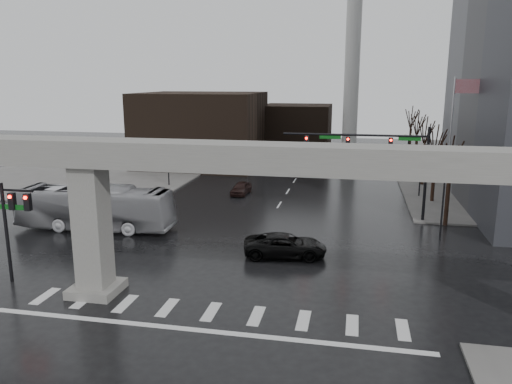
% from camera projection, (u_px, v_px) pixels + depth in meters
% --- Properties ---
extents(ground, '(160.00, 160.00, 0.00)m').
position_uv_depth(ground, '(216.00, 303.00, 26.81)').
color(ground, black).
rests_on(ground, ground).
extents(sidewalk_nw, '(28.00, 36.00, 0.15)m').
position_uv_depth(sidewalk_nw, '(102.00, 169.00, 66.24)').
color(sidewalk_nw, slate).
rests_on(sidewalk_nw, ground).
extents(elevated_guideway, '(48.00, 2.60, 8.70)m').
position_uv_depth(elevated_guideway, '(238.00, 179.00, 25.05)').
color(elevated_guideway, gray).
rests_on(elevated_guideway, ground).
extents(building_far_left, '(16.00, 14.00, 10.00)m').
position_uv_depth(building_far_left, '(201.00, 130.00, 68.56)').
color(building_far_left, black).
rests_on(building_far_left, ground).
extents(building_far_mid, '(10.00, 10.00, 8.00)m').
position_uv_depth(building_far_mid, '(297.00, 131.00, 76.02)').
color(building_far_mid, black).
rests_on(building_far_mid, ground).
extents(smokestack, '(3.60, 3.60, 30.00)m').
position_uv_depth(smokestack, '(352.00, 67.00, 66.67)').
color(smokestack, silver).
rests_on(smokestack, ground).
extents(signal_mast_arm, '(12.12, 0.43, 8.00)m').
position_uv_depth(signal_mast_arm, '(380.00, 152.00, 41.75)').
color(signal_mast_arm, black).
rests_on(signal_mast_arm, ground).
extents(signal_left_pole, '(2.30, 0.30, 6.00)m').
position_uv_depth(signal_left_pole, '(13.00, 216.00, 28.76)').
color(signal_left_pole, black).
rests_on(signal_left_pole, ground).
extents(flagpole_assembly, '(2.06, 0.12, 12.00)m').
position_uv_depth(flagpole_assembly, '(454.00, 129.00, 43.22)').
color(flagpole_assembly, silver).
rests_on(flagpole_assembly, ground).
extents(lamp_right_0, '(1.22, 0.32, 5.11)m').
position_uv_depth(lamp_right_0, '(444.00, 194.00, 36.82)').
color(lamp_right_0, black).
rests_on(lamp_right_0, ground).
extents(lamp_right_1, '(1.22, 0.32, 5.11)m').
position_uv_depth(lamp_right_1, '(421.00, 164.00, 50.20)').
color(lamp_right_1, black).
rests_on(lamp_right_1, ground).
extents(lamp_right_2, '(1.22, 0.32, 5.11)m').
position_uv_depth(lamp_right_2, '(408.00, 146.00, 63.58)').
color(lamp_right_2, black).
rests_on(lamp_right_2, ground).
extents(lamp_left_0, '(1.22, 0.32, 5.11)m').
position_uv_depth(lamp_left_0, '(107.00, 180.00, 42.04)').
color(lamp_left_0, black).
rests_on(lamp_left_0, ground).
extents(lamp_left_1, '(1.22, 0.32, 5.11)m').
position_uv_depth(lamp_left_1, '(168.00, 156.00, 55.42)').
color(lamp_left_1, black).
rests_on(lamp_left_1, ground).
extents(lamp_left_2, '(1.22, 0.32, 5.11)m').
position_uv_depth(lamp_left_2, '(205.00, 141.00, 68.80)').
color(lamp_left_2, black).
rests_on(lamp_left_2, ground).
extents(tree_right_0, '(1.09, 1.58, 7.50)m').
position_uv_depth(tree_right_0, '(448.00, 192.00, 40.61)').
color(tree_right_0, black).
rests_on(tree_right_0, ground).
extents(tree_right_1, '(1.09, 1.61, 7.67)m').
position_uv_depth(tree_right_1, '(434.00, 174.00, 48.24)').
color(tree_right_1, black).
rests_on(tree_right_1, ground).
extents(tree_right_2, '(1.10, 1.63, 7.85)m').
position_uv_depth(tree_right_2, '(424.00, 160.00, 55.87)').
color(tree_right_2, black).
rests_on(tree_right_2, ground).
extents(tree_right_3, '(1.11, 1.66, 8.02)m').
position_uv_depth(tree_right_3, '(416.00, 150.00, 63.51)').
color(tree_right_3, black).
rests_on(tree_right_3, ground).
extents(tree_right_4, '(1.12, 1.69, 8.19)m').
position_uv_depth(tree_right_4, '(410.00, 142.00, 71.14)').
color(tree_right_4, black).
rests_on(tree_right_4, ground).
extents(pickup_truck, '(5.90, 3.35, 1.55)m').
position_uv_depth(pickup_truck, '(285.00, 245.00, 33.79)').
color(pickup_truck, black).
rests_on(pickup_truck, ground).
extents(city_bus, '(12.75, 3.37, 3.53)m').
position_uv_depth(city_bus, '(95.00, 208.00, 39.73)').
color(city_bus, '#9F9EA3').
rests_on(city_bus, ground).
extents(far_car, '(1.75, 3.93, 1.31)m').
position_uv_depth(far_car, '(241.00, 188.00, 52.07)').
color(far_car, black).
rests_on(far_car, ground).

